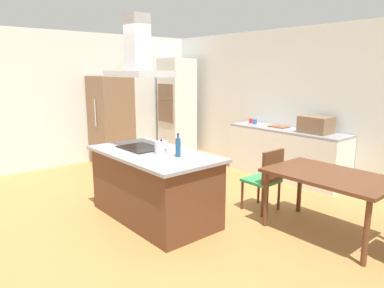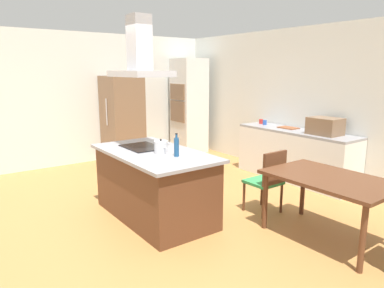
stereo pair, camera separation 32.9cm
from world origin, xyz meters
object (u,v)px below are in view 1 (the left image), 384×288
object	(u,v)px
coffee_mug_red	(251,121)
refrigerator	(111,120)
cooktop	(141,148)
countertop_microwave	(316,125)
olive_oil_bottle	(178,147)
chair_at_left_end	(266,176)
tea_kettle	(161,147)
wall_oven_stack	(177,106)
cutting_board	(279,127)
dining_table	(330,181)
range_hood	(138,57)
coffee_mug_blue	(255,122)

from	to	relation	value
coffee_mug_red	refrigerator	xyz separation A→B (m)	(-2.11, -1.97, -0.03)
cooktop	countertop_microwave	xyz separation A→B (m)	(0.89, 2.88, 0.13)
olive_oil_bottle	countertop_microwave	distance (m)	2.79
refrigerator	chair_at_left_end	bearing A→B (deg)	4.93
cooktop	tea_kettle	world-z (taller)	tea_kettle
countertop_microwave	wall_oven_stack	bearing A→B (deg)	-176.16
tea_kettle	cutting_board	bearing A→B (deg)	96.46
olive_oil_bottle	refrigerator	bearing A→B (deg)	165.52
olive_oil_bottle	cutting_board	size ratio (longest dim) A/B	0.84
coffee_mug_red	wall_oven_stack	distance (m)	2.06
refrigerator	dining_table	distance (m)	4.73
tea_kettle	countertop_microwave	bearing A→B (deg)	81.09
cooktop	countertop_microwave	bearing A→B (deg)	72.78
dining_table	coffee_mug_red	bearing A→B (deg)	147.72
olive_oil_bottle	wall_oven_stack	size ratio (longest dim) A/B	0.13
cooktop	range_hood	bearing A→B (deg)	0.00
coffee_mug_red	refrigerator	bearing A→B (deg)	-136.93
countertop_microwave	dining_table	xyz separation A→B (m)	(1.15, -1.59, -0.37)
tea_kettle	wall_oven_stack	size ratio (longest dim) A/B	0.10
countertop_microwave	range_hood	distance (m)	3.20
olive_oil_bottle	refrigerator	world-z (taller)	refrigerator
cutting_board	countertop_microwave	bearing A→B (deg)	-3.69
chair_at_left_end	range_hood	world-z (taller)	range_hood
dining_table	refrigerator	bearing A→B (deg)	-176.02
tea_kettle	cutting_board	distance (m)	2.92
cooktop	chair_at_left_end	bearing A→B (deg)	48.97
chair_at_left_end	countertop_microwave	bearing A→B (deg)	98.38
olive_oil_bottle	range_hood	distance (m)	1.29
cooktop	wall_oven_stack	size ratio (longest dim) A/B	0.27
coffee_mug_red	refrigerator	size ratio (longest dim) A/B	0.05
countertop_microwave	dining_table	bearing A→B (deg)	-54.08
olive_oil_bottle	coffee_mug_blue	size ratio (longest dim) A/B	3.19
coffee_mug_blue	wall_oven_stack	distance (m)	2.19
tea_kettle	range_hood	world-z (taller)	range_hood
coffee_mug_blue	dining_table	distance (m)	2.96
cooktop	olive_oil_bottle	distance (m)	0.72
tea_kettle	chair_at_left_end	distance (m)	1.51
cutting_board	chair_at_left_end	distance (m)	1.96
coffee_mug_red	dining_table	world-z (taller)	coffee_mug_red
coffee_mug_blue	refrigerator	xyz separation A→B (m)	(-2.24, -1.94, -0.03)
olive_oil_bottle	coffee_mug_blue	bearing A→B (deg)	111.99
cooktop	refrigerator	size ratio (longest dim) A/B	0.33
olive_oil_bottle	coffee_mug_red	size ratio (longest dim) A/B	3.19
dining_table	chair_at_left_end	xyz separation A→B (m)	(-0.92, 0.00, -0.16)
coffee_mug_blue	chair_at_left_end	distance (m)	2.28
olive_oil_bottle	refrigerator	xyz separation A→B (m)	(-3.38, 0.87, -0.11)
refrigerator	chair_at_left_end	distance (m)	3.84
olive_oil_bottle	coffee_mug_blue	xyz separation A→B (m)	(-1.13, 2.81, -0.08)
chair_at_left_end	range_hood	bearing A→B (deg)	-131.03
refrigerator	cutting_board	bearing A→B (deg)	35.13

